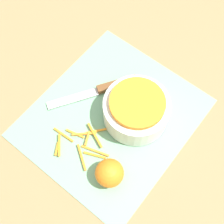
# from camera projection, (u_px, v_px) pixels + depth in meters

# --- Properties ---
(ground_plane) EXTENTS (4.00, 4.00, 0.00)m
(ground_plane) POSITION_uv_depth(u_px,v_px,m) (112.00, 118.00, 0.81)
(ground_plane) COLOR #9E754C
(cutting_board) EXTENTS (0.43, 0.38, 0.01)m
(cutting_board) POSITION_uv_depth(u_px,v_px,m) (112.00, 117.00, 0.81)
(cutting_board) COLOR #75AD84
(cutting_board) RESTS_ON ground_plane
(bowl_speckled) EXTENTS (0.16, 0.16, 0.08)m
(bowl_speckled) POSITION_uv_depth(u_px,v_px,m) (136.00, 109.00, 0.77)
(bowl_speckled) COLOR silver
(bowl_speckled) RESTS_ON cutting_board
(knife) EXTENTS (0.22, 0.15, 0.02)m
(knife) POSITION_uv_depth(u_px,v_px,m) (108.00, 87.00, 0.83)
(knife) COLOR brown
(knife) RESTS_ON cutting_board
(orange_left) EXTENTS (0.07, 0.07, 0.07)m
(orange_left) POSITION_uv_depth(u_px,v_px,m) (109.00, 173.00, 0.71)
(orange_left) COLOR orange
(orange_left) RESTS_ON cutting_board
(peel_pile) EXTENTS (0.14, 0.15, 0.01)m
(peel_pile) POSITION_uv_depth(u_px,v_px,m) (82.00, 142.00, 0.77)
(peel_pile) COLOR orange
(peel_pile) RESTS_ON cutting_board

